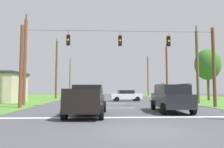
# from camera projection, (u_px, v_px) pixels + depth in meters

# --- Properties ---
(ground_plane) EXTENTS (120.00, 120.00, 0.00)m
(ground_plane) POSITION_uv_depth(u_px,v_px,m) (141.00, 130.00, 8.28)
(ground_plane) COLOR #47474C
(stop_bar_stripe) EXTENTS (15.27, 0.45, 0.01)m
(stop_bar_stripe) POSITION_uv_depth(u_px,v_px,m) (129.00, 117.00, 12.08)
(stop_bar_stripe) COLOR white
(stop_bar_stripe) RESTS_ON ground
(lane_dash_0) EXTENTS (2.50, 0.15, 0.01)m
(lane_dash_0) POSITION_uv_depth(u_px,v_px,m) (120.00, 108.00, 18.06)
(lane_dash_0) COLOR white
(lane_dash_0) RESTS_ON ground
(lane_dash_1) EXTENTS (2.50, 0.15, 0.01)m
(lane_dash_1) POSITION_uv_depth(u_px,v_px,m) (116.00, 103.00, 24.04)
(lane_dash_1) COLOR white
(lane_dash_1) RESTS_ON ground
(lane_dash_2) EXTENTS (2.50, 0.15, 0.01)m
(lane_dash_2) POSITION_uv_depth(u_px,v_px,m) (113.00, 100.00, 32.33)
(lane_dash_2) COLOR white
(lane_dash_2) RESTS_ON ground
(overhead_signal_span) EXTENTS (17.97, 0.31, 7.46)m
(overhead_signal_span) POSITION_uv_depth(u_px,v_px,m) (120.00, 62.00, 18.69)
(overhead_signal_span) COLOR brown
(overhead_signal_span) RESTS_ON ground
(pickup_truck) EXTENTS (2.50, 5.49, 1.95)m
(pickup_truck) POSITION_uv_depth(u_px,v_px,m) (87.00, 100.00, 13.07)
(pickup_truck) COLOR black
(pickup_truck) RESTS_ON ground
(suv_black) EXTENTS (2.38, 4.88, 2.05)m
(suv_black) POSITION_uv_depth(u_px,v_px,m) (171.00, 97.00, 15.02)
(suv_black) COLOR black
(suv_black) RESTS_ON ground
(distant_car_crossing_white) EXTENTS (4.43, 2.30, 1.52)m
(distant_car_crossing_white) POSITION_uv_depth(u_px,v_px,m) (126.00, 95.00, 28.49)
(distant_car_crossing_white) COLOR silver
(distant_car_crossing_white) RESTS_ON ground
(distant_car_oncoming) EXTENTS (2.32, 4.44, 1.52)m
(distant_car_oncoming) POSITION_uv_depth(u_px,v_px,m) (162.00, 95.00, 28.25)
(distant_car_oncoming) COLOR navy
(distant_car_oncoming) RESTS_ON ground
(utility_pole_mid_right) EXTENTS (0.32, 1.71, 9.14)m
(utility_pole_mid_right) POSITION_uv_depth(u_px,v_px,m) (197.00, 66.00, 23.71)
(utility_pole_mid_right) COLOR brown
(utility_pole_mid_right) RESTS_ON ground
(utility_pole_far_right) EXTENTS (0.33, 1.63, 9.58)m
(utility_pole_far_right) POSITION_uv_depth(u_px,v_px,m) (167.00, 72.00, 35.52)
(utility_pole_far_right) COLOR brown
(utility_pole_far_right) RESTS_ON ground
(utility_pole_near_left) EXTENTS (0.30, 1.60, 9.97)m
(utility_pole_near_left) POSITION_uv_depth(u_px,v_px,m) (148.00, 76.00, 50.62)
(utility_pole_near_left) COLOR brown
(utility_pole_near_left) RESTS_ON ground
(utility_pole_far_left) EXTENTS (0.31, 1.65, 9.63)m
(utility_pole_far_left) POSITION_uv_depth(u_px,v_px,m) (25.00, 60.00, 21.32)
(utility_pole_far_left) COLOR brown
(utility_pole_far_left) RESTS_ON ground
(utility_pole_distant_right) EXTENTS (0.33, 1.62, 10.59)m
(utility_pole_distant_right) POSITION_uv_depth(u_px,v_px,m) (56.00, 69.00, 35.54)
(utility_pole_distant_right) COLOR brown
(utility_pole_distant_right) RESTS_ON ground
(utility_pole_distant_left) EXTENTS (0.26, 1.81, 9.36)m
(utility_pole_distant_left) POSITION_uv_depth(u_px,v_px,m) (70.00, 77.00, 50.05)
(utility_pole_distant_left) COLOR brown
(utility_pole_distant_left) RESTS_ON ground
(tree_roadside_right) EXTENTS (3.65, 3.65, 7.61)m
(tree_roadside_right) POSITION_uv_depth(u_px,v_px,m) (208.00, 65.00, 30.19)
(tree_roadside_right) COLOR brown
(tree_roadside_right) RESTS_ON ground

